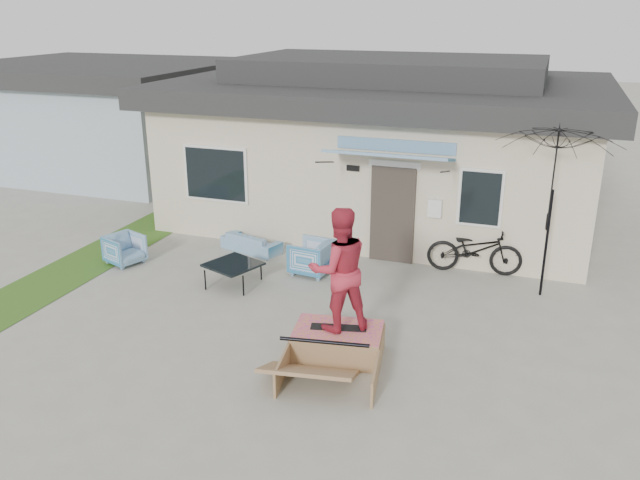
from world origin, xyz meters
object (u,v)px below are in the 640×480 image
(loveseat, at_px, (251,239))
(patio_umbrella, at_px, (551,208))
(skateboard, at_px, (338,327))
(bicycle, at_px, (475,245))
(skater, at_px, (339,267))
(skate_ramp, at_px, (338,343))
(coffee_table, at_px, (234,274))
(armchair_left, at_px, (125,248))
(armchair_right, at_px, (311,255))

(loveseat, height_order, patio_umbrella, patio_umbrella)
(skateboard, bearing_deg, bicycle, 55.62)
(skater, bearing_deg, skate_ramp, 64.17)
(patio_umbrella, height_order, skater, skater)
(loveseat, height_order, coffee_table, loveseat)
(skate_ramp, bearing_deg, armchair_left, 149.10)
(coffee_table, bearing_deg, bicycle, 26.89)
(loveseat, distance_m, armchair_right, 1.91)
(bicycle, height_order, skater, skater)
(armchair_left, height_order, coffee_table, armchair_left)
(armchair_right, bearing_deg, bicycle, 116.73)
(armchair_left, relative_size, coffee_table, 0.78)
(armchair_right, bearing_deg, armchair_left, -71.74)
(bicycle, relative_size, skate_ramp, 1.06)
(bicycle, distance_m, skate_ramp, 4.54)
(armchair_right, xyz_separation_m, patio_umbrella, (4.55, 0.46, 1.35))
(armchair_left, height_order, skateboard, armchair_left)
(coffee_table, height_order, patio_umbrella, patio_umbrella)
(bicycle, bearing_deg, skateboard, 152.87)
(loveseat, xyz_separation_m, skateboard, (3.31, -3.80, 0.21))
(skateboard, xyz_separation_m, skater, (0.00, -0.00, 1.02))
(loveseat, relative_size, skate_ramp, 0.78)
(armchair_right, xyz_separation_m, skateboard, (1.57, -3.02, 0.09))
(armchair_right, xyz_separation_m, skater, (1.57, -3.02, 1.11))
(loveseat, distance_m, skater, 5.19)
(loveseat, height_order, skate_ramp, loveseat)
(loveseat, bearing_deg, coffee_table, 120.21)
(coffee_table, xyz_separation_m, patio_umbrella, (5.80, 1.54, 1.52))
(bicycle, distance_m, skater, 4.57)
(armchair_left, xyz_separation_m, skate_ramp, (5.55, -2.24, -0.13))
(loveseat, xyz_separation_m, coffee_table, (0.48, -1.87, -0.05))
(coffee_table, height_order, skate_ramp, skate_ramp)
(loveseat, relative_size, patio_umbrella, 0.52)
(armchair_left, bearing_deg, skate_ramp, -91.51)
(skateboard, bearing_deg, armchair_right, 104.15)
(armchair_left, relative_size, armchair_right, 0.90)
(loveseat, relative_size, coffee_table, 1.55)
(armchair_left, distance_m, skateboard, 5.97)
(skater, bearing_deg, skateboard, -124.80)
(patio_umbrella, xyz_separation_m, skateboard, (-2.97, -3.47, -1.26))
(armchair_right, bearing_deg, coffee_table, -42.71)
(armchair_right, distance_m, skateboard, 3.40)
(armchair_left, bearing_deg, armchair_right, -57.86)
(loveseat, distance_m, armchair_left, 2.76)
(armchair_right, height_order, coffee_table, armchair_right)
(coffee_table, height_order, skateboard, skateboard)
(skate_ramp, distance_m, skater, 1.27)
(coffee_table, relative_size, patio_umbrella, 0.34)
(loveseat, xyz_separation_m, bicycle, (4.91, 0.38, 0.34))
(armchair_right, height_order, skate_ramp, armchair_right)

